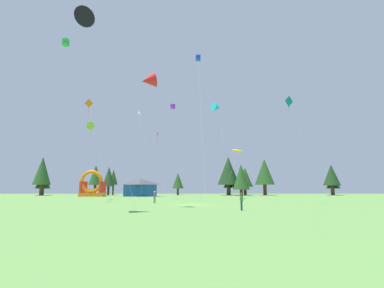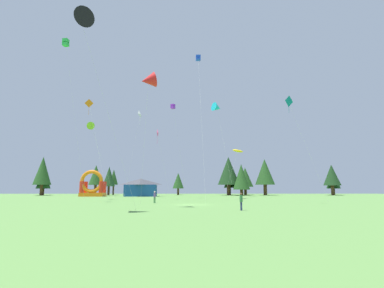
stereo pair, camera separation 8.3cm
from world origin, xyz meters
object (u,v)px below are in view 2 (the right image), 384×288
(kite_yellow_parafoil, at_px, (238,151))
(kite_red_delta, at_px, (148,80))
(kite_white_diamond, at_px, (140,115))
(kite_purple_box, at_px, (173,107))
(kite_pink_diamond, at_px, (157,134))
(kite_green_box, at_px, (66,43))
(kite_teal_diamond, at_px, (288,102))
(festival_tent, at_px, (141,187))
(kite_black_delta, at_px, (81,19))
(kite_lime_delta, at_px, (91,126))
(inflatable_orange_dome, at_px, (92,187))
(kite_cyan_delta, at_px, (217,108))
(person_far_side, at_px, (241,200))
(kite_orange_diamond, at_px, (89,104))
(person_near_camera, at_px, (155,196))
(kite_blue_box, at_px, (198,58))

(kite_yellow_parafoil, bearing_deg, kite_red_delta, -114.99)
(kite_white_diamond, xyz_separation_m, kite_purple_box, (6.38, 1.50, 2.06))
(kite_pink_diamond, relative_size, kite_green_box, 0.48)
(kite_teal_diamond, distance_m, festival_tent, 41.58)
(kite_yellow_parafoil, distance_m, kite_black_delta, 46.86)
(kite_lime_delta, relative_size, inflatable_orange_dome, 2.30)
(kite_red_delta, distance_m, kite_cyan_delta, 27.88)
(kite_cyan_delta, bearing_deg, kite_lime_delta, -168.55)
(kite_black_delta, relative_size, festival_tent, 2.71)
(kite_pink_diamond, relative_size, kite_lime_delta, 0.88)
(kite_yellow_parafoil, relative_size, festival_tent, 1.49)
(kite_lime_delta, bearing_deg, person_far_side, -48.46)
(kite_yellow_parafoil, relative_size, kite_cyan_delta, 0.57)
(kite_pink_diamond, distance_m, festival_tent, 21.34)
(kite_orange_diamond, relative_size, kite_teal_diamond, 1.21)
(kite_orange_diamond, bearing_deg, kite_green_box, -98.91)
(person_far_side, bearing_deg, inflatable_orange_dome, 17.47)
(kite_black_delta, bearing_deg, person_near_camera, 68.52)
(kite_yellow_parafoil, bearing_deg, inflatable_orange_dome, 174.03)
(person_near_camera, distance_m, festival_tent, 30.35)
(kite_orange_diamond, bearing_deg, kite_purple_box, 24.19)
(kite_yellow_parafoil, xyz_separation_m, person_far_side, (-6.16, -39.00, -9.21))
(person_near_camera, bearing_deg, kite_yellow_parafoil, 80.02)
(kite_purple_box, height_order, inflatable_orange_dome, kite_purple_box)
(kite_yellow_parafoil, distance_m, kite_white_diamond, 23.32)
(kite_pink_diamond, relative_size, festival_tent, 1.70)
(kite_cyan_delta, bearing_deg, person_far_side, -91.39)
(kite_pink_diamond, xyz_separation_m, inflatable_orange_dome, (-16.47, 17.61, -9.54))
(inflatable_orange_dome, bearing_deg, kite_green_box, -84.07)
(kite_white_diamond, relative_size, kite_pink_diamond, 1.39)
(kite_red_delta, bearing_deg, kite_lime_delta, 121.85)
(kite_green_box, bearing_deg, inflatable_orange_dome, 95.93)
(kite_teal_diamond, height_order, person_far_side, kite_teal_diamond)
(inflatable_orange_dome, relative_size, festival_tent, 0.84)
(kite_black_delta, distance_m, inflatable_orange_dome, 48.43)
(kite_orange_diamond, bearing_deg, kite_teal_diamond, -21.59)
(kite_yellow_parafoil, relative_size, inflatable_orange_dome, 1.78)
(kite_green_box, bearing_deg, kite_red_delta, -38.45)
(kite_blue_box, relative_size, person_far_side, 16.41)
(inflatable_orange_dome, bearing_deg, kite_pink_diamond, -46.92)
(kite_lime_delta, height_order, person_near_camera, kite_lime_delta)
(kite_yellow_parafoil, distance_m, kite_pink_diamond, 22.04)
(kite_red_delta, relative_size, kite_cyan_delta, 0.82)
(festival_tent, bearing_deg, kite_white_diamond, -83.14)
(kite_orange_diamond, bearing_deg, kite_cyan_delta, 12.56)
(kite_purple_box, bearing_deg, kite_blue_box, -42.23)
(kite_cyan_delta, bearing_deg, kite_orange_diamond, -167.44)
(person_far_side, bearing_deg, festival_tent, 5.35)
(kite_teal_diamond, bearing_deg, person_far_side, -126.40)
(kite_black_delta, distance_m, person_far_side, 23.55)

